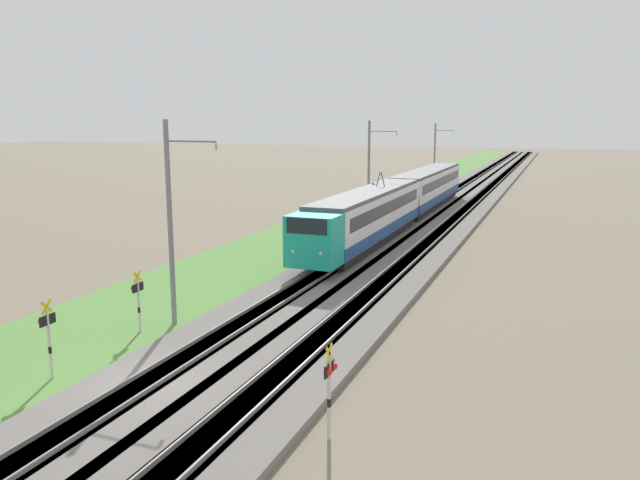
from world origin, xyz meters
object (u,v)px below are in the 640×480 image
catenary_mast_near (171,223)px  catenary_mast_mid (369,172)px  crossing_signal_far (330,383)px  passenger_train (403,198)px  crossing_signal_aux (138,296)px  crossing_signal_near (48,333)px  catenary_mast_far (435,156)px

catenary_mast_near → catenary_mast_mid: 29.56m
crossing_signal_far → passenger_train: bearing=100.6°
catenary_mast_near → passenger_train: bearing=-5.6°
crossing_signal_aux → catenary_mast_mid: bearing=-91.5°
crossing_signal_near → catenary_mast_near: (6.64, -0.62, 2.87)m
catenary_mast_far → passenger_train: bearing=-174.2°
crossing_signal_near → catenary_mast_mid: (36.20, -0.62, 2.84)m
catenary_mast_near → catenary_mast_mid: (29.56, -0.00, -0.03)m
passenger_train → catenary_mast_far: size_ratio=4.99×
catenary_mast_mid → catenary_mast_far: catenary_mast_mid is taller
crossing_signal_aux → crossing_signal_far: bearing=153.0°
crossing_signal_aux → catenary_mast_mid: catenary_mast_mid is taller
crossing_signal_far → catenary_mast_near: size_ratio=0.32×
crossing_signal_aux → catenary_mast_far: size_ratio=0.32×
passenger_train → catenary_mast_near: bearing=-5.6°
crossing_signal_near → crossing_signal_far: (-0.27, -10.47, -0.07)m
crossing_signal_near → catenary_mast_near: catenary_mast_near is taller
crossing_signal_near → passenger_train: bearing=-95.6°
catenary_mast_mid → catenary_mast_far: (29.56, -0.00, -0.19)m
crossing_signal_aux → catenary_mast_near: (1.47, -0.81, 2.99)m
catenary_mast_mid → crossing_signal_aux: bearing=178.5°
passenger_train → catenary_mast_near: (-29.90, 2.95, 2.21)m
crossing_signal_near → catenary_mast_near: 7.26m
crossing_signal_near → crossing_signal_aux: 5.18m
passenger_train → catenary_mast_far: bearing=-174.2°
passenger_train → crossing_signal_aux: bearing=-6.8°
crossing_signal_near → crossing_signal_aux: bearing=-87.8°
crossing_signal_near → catenary_mast_near: bearing=-95.3°
catenary_mast_far → crossing_signal_aux: bearing=179.2°
crossing_signal_aux → catenary_mast_far: (60.58, -0.81, 2.77)m
passenger_train → catenary_mast_near: catenary_mast_near is taller
catenary_mast_far → crossing_signal_far: bearing=-171.5°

